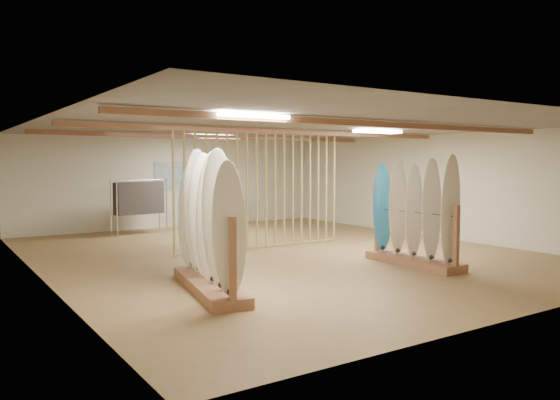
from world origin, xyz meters
TOP-DOWN VIEW (x-y plane):
  - floor at (0.00, 0.00)m, footprint 12.00×12.00m
  - ceiling at (0.00, 0.00)m, footprint 12.00×12.00m
  - wall_back at (0.00, 6.00)m, footprint 12.00×0.00m
  - wall_front at (0.00, -6.00)m, footprint 12.00×0.00m
  - wall_left at (-5.00, 0.00)m, footprint 0.00×12.00m
  - wall_right at (5.00, 0.00)m, footprint 0.00×12.00m
  - ceiling_slats at (0.00, 0.00)m, footprint 9.50×6.12m
  - light_panels at (0.00, 0.00)m, footprint 1.20×0.35m
  - bamboo_partition at (0.00, 0.80)m, footprint 4.45×0.05m
  - poster at (0.00, 5.98)m, footprint 1.40×0.03m
  - rack_left at (-2.92, -2.38)m, footprint 1.12×2.77m
  - rack_right at (1.42, -2.67)m, footprint 0.65×2.23m
  - clothing_rack_a at (-1.60, 4.79)m, footprint 1.48×0.55m
  - clothing_rack_b at (1.18, 5.40)m, footprint 1.31×0.48m
  - shopper_a at (0.14, 4.54)m, footprint 0.74×0.71m
  - shopper_b at (-0.36, 2.70)m, footprint 1.15×0.97m

SIDE VIEW (x-z plane):
  - floor at x=0.00m, z-range 0.00..0.00m
  - rack_right at x=1.42m, z-range -0.34..1.78m
  - rack_left at x=-2.92m, z-range -0.34..1.84m
  - shopper_a at x=0.14m, z-range 0.00..1.69m
  - clothing_rack_b at x=1.18m, z-range 0.21..1.63m
  - clothing_rack_a at x=-1.60m, z-range 0.24..1.83m
  - shopper_b at x=-0.36m, z-range 0.00..2.14m
  - bamboo_partition at x=0.00m, z-range 0.01..2.79m
  - wall_back at x=0.00m, z-range -4.60..7.40m
  - wall_front at x=0.00m, z-range -4.60..7.40m
  - wall_left at x=-5.00m, z-range -4.60..7.40m
  - wall_right at x=5.00m, z-range -4.60..7.40m
  - poster at x=0.00m, z-range 1.15..2.05m
  - ceiling_slats at x=0.00m, z-range 2.67..2.77m
  - light_panels at x=0.00m, z-range 2.71..2.77m
  - ceiling at x=0.00m, z-range 2.80..2.80m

